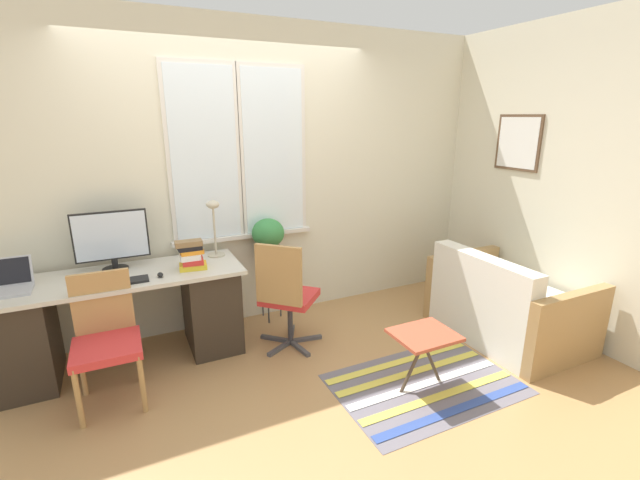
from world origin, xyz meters
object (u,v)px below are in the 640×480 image
object	(u,v)px
potted_plant	(268,237)
folding_stool	(424,338)
keyboard	(117,283)
plant_stand	(269,266)
book_stack	(191,256)
mouse	(160,275)
couch_loveseat	(504,308)
office_chair_swivel	(286,294)
monitor	(112,239)
laptop	(6,285)
desk_chair_wooden	(106,337)
desk_lamp	(214,219)

from	to	relation	value
potted_plant	folding_stool	world-z (taller)	potted_plant
keyboard	plant_stand	xyz separation A→B (m)	(1.29, 0.42, -0.21)
book_stack	mouse	bearing A→B (deg)	-161.55
mouse	plant_stand	distance (m)	1.10
couch_loveseat	folding_stool	xyz separation A→B (m)	(-1.13, -0.29, 0.12)
office_chair_swivel	plant_stand	size ratio (longest dim) A/B	1.52
monitor	mouse	world-z (taller)	monitor
folding_stool	laptop	bearing A→B (deg)	154.05
laptop	office_chair_swivel	distance (m)	1.96
office_chair_swivel	keyboard	bearing A→B (deg)	36.72
laptop	keyboard	size ratio (longest dim) A/B	0.74
laptop	plant_stand	bearing A→B (deg)	7.26
laptop	book_stack	size ratio (longest dim) A/B	1.35
office_chair_swivel	plant_stand	xyz separation A→B (m)	(0.06, 0.58, 0.05)
plant_stand	monitor	bearing A→B (deg)	-175.62
plant_stand	potted_plant	size ratio (longest dim) A/B	1.67
book_stack	couch_loveseat	distance (m)	2.70
monitor	book_stack	size ratio (longest dim) A/B	2.28
desk_chair_wooden	potted_plant	size ratio (longest dim) A/B	2.37
monitor	folding_stool	world-z (taller)	monitor
monitor	desk_chair_wooden	size ratio (longest dim) A/B	0.60
book_stack	plant_stand	world-z (taller)	book_stack
couch_loveseat	plant_stand	bearing A→B (deg)	55.03
mouse	desk_chair_wooden	bearing A→B (deg)	-145.99
potted_plant	plant_stand	bearing A→B (deg)	-116.57
mouse	couch_loveseat	xyz separation A→B (m)	(2.73, -0.81, -0.48)
book_stack	plant_stand	distance (m)	0.87
couch_loveseat	plant_stand	xyz separation A→B (m)	(-1.74, 1.22, 0.26)
book_stack	potted_plant	world-z (taller)	potted_plant
desk_lamp	potted_plant	distance (m)	0.56
couch_loveseat	potted_plant	bearing A→B (deg)	55.03
mouse	couch_loveseat	distance (m)	2.89
laptop	monitor	size ratio (longest dim) A/B	0.59
laptop	couch_loveseat	world-z (taller)	laptop
plant_stand	keyboard	bearing A→B (deg)	-161.80
potted_plant	folding_stool	size ratio (longest dim) A/B	0.85
desk_chair_wooden	potted_plant	bearing A→B (deg)	26.58
office_chair_swivel	plant_stand	bearing A→B (deg)	-51.63
plant_stand	potted_plant	world-z (taller)	potted_plant
desk_chair_wooden	plant_stand	world-z (taller)	desk_chair_wooden
office_chair_swivel	folding_stool	distance (m)	1.15
mouse	office_chair_swivel	distance (m)	0.99
monitor	mouse	xyz separation A→B (m)	(0.30, -0.32, -0.23)
office_chair_swivel	mouse	bearing A→B (deg)	33.95
monitor	couch_loveseat	world-z (taller)	monitor
desk_chair_wooden	laptop	bearing A→B (deg)	143.53
keyboard	office_chair_swivel	size ratio (longest dim) A/B	0.45
laptop	folding_stool	bearing A→B (deg)	-25.95
book_stack	plant_stand	xyz separation A→B (m)	(0.74, 0.33, -0.31)
book_stack	desk_chair_wooden	xyz separation A→B (m)	(-0.65, -0.35, -0.38)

